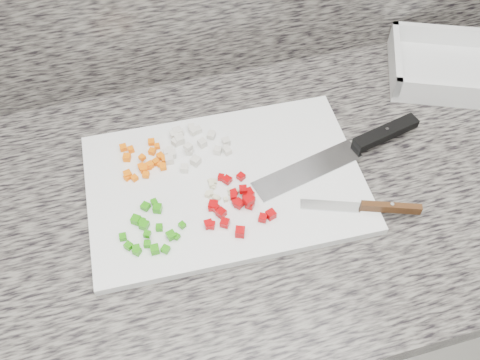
{
  "coord_description": "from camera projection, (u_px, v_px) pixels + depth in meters",
  "views": [
    {
      "loc": [
        -0.15,
        0.94,
        1.63
      ],
      "look_at": [
        -0.01,
        1.44,
        0.94
      ],
      "focal_mm": 40.0,
      "sensor_mm": 36.0,
      "label": 1
    }
  ],
  "objects": [
    {
      "name": "countertop",
      "position": [
        246.0,
        198.0,
        0.91
      ],
      "size": [
        3.96,
        0.64,
        0.04
      ],
      "primitive_type": "cube",
      "color": "#66625A",
      "rests_on": "cabinet"
    },
    {
      "name": "onion_pile",
      "position": [
        190.0,
        144.0,
        0.93
      ],
      "size": [
        0.12,
        0.1,
        0.02
      ],
      "color": "silver",
      "rests_on": "cutting_board"
    },
    {
      "name": "paring_knife",
      "position": [
        375.0,
        207.0,
        0.85
      ],
      "size": [
        0.18,
        0.08,
        0.02
      ],
      "rotation": [
        0.0,
        0.0,
        -0.35
      ],
      "color": "#BABDC1",
      "rests_on": "cutting_board"
    },
    {
      "name": "tray",
      "position": [
        455.0,
        69.0,
        1.05
      ],
      "size": [
        0.3,
        0.26,
        0.05
      ],
      "rotation": [
        0.0,
        0.0,
        -0.4
      ],
      "color": "silver",
      "rests_on": "countertop"
    },
    {
      "name": "chef_knife",
      "position": [
        360.0,
        145.0,
        0.93
      ],
      "size": [
        0.33,
        0.11,
        0.02
      ],
      "rotation": [
        0.0,
        0.0,
        0.23
      ],
      "color": "#BABDC1",
      "rests_on": "cutting_board"
    },
    {
      "name": "carrot_pile",
      "position": [
        144.0,
        162.0,
        0.91
      ],
      "size": [
        0.08,
        0.08,
        0.02
      ],
      "color": "#FF6E05",
      "rests_on": "cutting_board"
    },
    {
      "name": "cabinet",
      "position": [
        244.0,
        306.0,
        1.27
      ],
      "size": [
        3.92,
        0.62,
        0.86
      ],
      "primitive_type": "cube",
      "color": "silver",
      "rests_on": "ground"
    },
    {
      "name": "red_pepper_pile",
      "position": [
        237.0,
        205.0,
        0.85
      ],
      "size": [
        0.11,
        0.13,
        0.02
      ],
      "color": "#A60206",
      "rests_on": "cutting_board"
    },
    {
      "name": "cutting_board",
      "position": [
        225.0,
        183.0,
        0.89
      ],
      "size": [
        0.47,
        0.32,
        0.02
      ],
      "primitive_type": "cube",
      "rotation": [
        0.0,
        0.0,
        -0.04
      ],
      "color": "white",
      "rests_on": "countertop"
    },
    {
      "name": "green_pepper_pile",
      "position": [
        149.0,
        230.0,
        0.82
      ],
      "size": [
        0.1,
        0.1,
        0.02
      ],
      "color": "#268D0C",
      "rests_on": "cutting_board"
    },
    {
      "name": "garlic_pile",
      "position": [
        218.0,
        191.0,
        0.87
      ],
      "size": [
        0.06,
        0.05,
        0.01
      ],
      "color": "beige",
      "rests_on": "cutting_board"
    }
  ]
}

